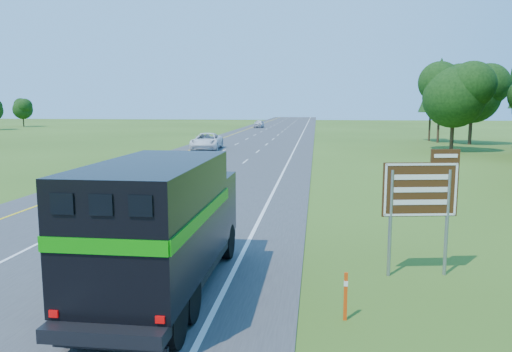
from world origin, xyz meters
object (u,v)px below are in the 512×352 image
object	(u,v)px
horse_truck	(163,223)
exit_sign	(421,194)
far_car	(259,124)
white_suv	(207,141)

from	to	relation	value
horse_truck	exit_sign	xyz separation A→B (m)	(6.81, 2.40, 0.45)
horse_truck	exit_sign	distance (m)	7.24
far_car	exit_sign	distance (m)	88.99
white_suv	exit_sign	bearing A→B (deg)	-72.23
horse_truck	white_suv	bearing A→B (deg)	101.17
horse_truck	white_suv	size ratio (longest dim) A/B	1.27
horse_truck	white_suv	xyz separation A→B (m)	(-7.95, 40.74, -1.02)
white_suv	horse_truck	bearing A→B (deg)	-82.25
far_car	exit_sign	xyz separation A→B (m)	(14.83, -87.73, 1.56)
white_suv	far_car	size ratio (longest dim) A/B	1.37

